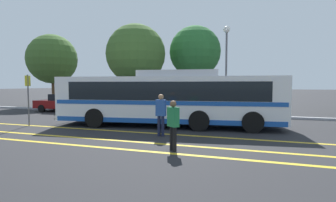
{
  "coord_description": "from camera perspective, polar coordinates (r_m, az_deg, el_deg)",
  "views": [
    {
      "loc": [
        5.18,
        -13.27,
        2.25
      ],
      "look_at": [
        0.8,
        -0.01,
        1.35
      ],
      "focal_mm": 28.0,
      "sensor_mm": 36.0,
      "label": 1
    }
  ],
  "objects": [
    {
      "name": "ground_plane",
      "position": [
        14.42,
        -3.0,
        -5.29
      ],
      "size": [
        220.0,
        220.0,
        0.0
      ],
      "primitive_type": "plane",
      "color": "#262628"
    },
    {
      "name": "lane_strip_0",
      "position": [
        12.1,
        -3.3,
        -7.01
      ],
      "size": [
        31.69,
        0.2,
        0.01
      ],
      "primitive_type": "cube",
      "rotation": [
        0.0,
        0.0,
        1.57
      ],
      "color": "gold",
      "rests_on": "ground_plane"
    },
    {
      "name": "lane_strip_1",
      "position": [
        10.4,
        -7.18,
        -8.81
      ],
      "size": [
        31.69,
        0.2,
        0.01
      ],
      "primitive_type": "cube",
      "rotation": [
        0.0,
        0.0,
        1.57
      ],
      "color": "gold",
      "rests_on": "ground_plane"
    },
    {
      "name": "lane_strip_2",
      "position": [
        9.37,
        -10.36,
        -10.24
      ],
      "size": [
        31.69,
        0.2,
        0.01
      ],
      "primitive_type": "cube",
      "rotation": [
        0.0,
        0.0,
        1.57
      ],
      "color": "gold",
      "rests_on": "ground_plane"
    },
    {
      "name": "curb_strip",
      "position": [
        19.11,
        4.92,
        -2.86
      ],
      "size": [
        39.69,
        0.36,
        0.15
      ],
      "primitive_type": "cube",
      "color": "#99999E",
      "rests_on": "ground_plane"
    },
    {
      "name": "transit_bus",
      "position": [
        13.97,
        0.07,
        0.68
      ],
      "size": [
        12.2,
        4.04,
        2.96
      ],
      "rotation": [
        0.0,
        0.0,
        1.7
      ],
      "color": "white",
      "rests_on": "ground_plane"
    },
    {
      "name": "parked_car_0",
      "position": [
        23.04,
        -21.83,
        -0.35
      ],
      "size": [
        4.5,
        2.1,
        1.46
      ],
      "rotation": [
        0.0,
        0.0,
        1.64
      ],
      "color": "maroon",
      "rests_on": "ground_plane"
    },
    {
      "name": "parked_car_1",
      "position": [
        19.57,
        -7.43,
        -0.87
      ],
      "size": [
        4.91,
        2.23,
        1.37
      ],
      "rotation": [
        0.0,
        0.0,
        -1.63
      ],
      "color": "navy",
      "rests_on": "ground_plane"
    },
    {
      "name": "parked_car_2",
      "position": [
        17.54,
        10.37,
        -1.55
      ],
      "size": [
        4.92,
        2.05,
        1.3
      ],
      "rotation": [
        0.0,
        0.0,
        -1.53
      ],
      "color": "silver",
      "rests_on": "ground_plane"
    },
    {
      "name": "pedestrian_0",
      "position": [
        11.28,
        -1.56,
        -2.44
      ],
      "size": [
        0.42,
        0.24,
        1.82
      ],
      "rotation": [
        0.0,
        0.0,
        3.15
      ],
      "color": "#191E38",
      "rests_on": "ground_plane"
    },
    {
      "name": "pedestrian_1",
      "position": [
        8.8,
        1.13,
        -4.66
      ],
      "size": [
        0.47,
        0.43,
        1.7
      ],
      "rotation": [
        0.0,
        0.0,
        5.62
      ],
      "color": "black",
      "rests_on": "ground_plane"
    },
    {
      "name": "bus_stop_sign",
      "position": [
        16.02,
        -28.16,
        1.39
      ],
      "size": [
        0.08,
        0.4,
        2.76
      ],
      "rotation": [
        0.0,
        0.0,
        1.7
      ],
      "color": "#59595E",
      "rests_on": "ground_plane"
    },
    {
      "name": "street_lamp",
      "position": [
        19.94,
        12.6,
        10.49
      ],
      "size": [
        0.49,
        0.49,
        6.49
      ],
      "color": "#59595E",
      "rests_on": "ground_plane"
    },
    {
      "name": "tree_0",
      "position": [
        24.06,
        5.9,
        10.61
      ],
      "size": [
        4.6,
        4.6,
        7.47
      ],
      "color": "#513823",
      "rests_on": "ground_plane"
    },
    {
      "name": "tree_2",
      "position": [
        22.27,
        -7.02,
        10.11
      ],
      "size": [
        4.93,
        4.93,
        7.22
      ],
      "color": "#513823",
      "rests_on": "ground_plane"
    },
    {
      "name": "tree_3",
      "position": [
        29.78,
        -23.89,
        8.33
      ],
      "size": [
        5.03,
        5.03,
        7.34
      ],
      "color": "#513823",
      "rests_on": "ground_plane"
    }
  ]
}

